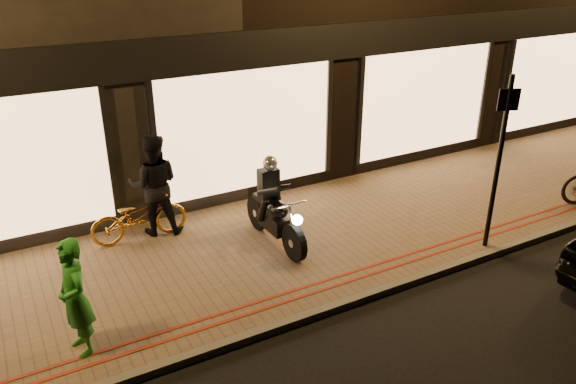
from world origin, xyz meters
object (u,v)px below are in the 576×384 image
at_px(motorcycle, 274,211).
at_px(sign_post, 500,155).
at_px(person_green, 75,298).
at_px(bicycle_gold, 139,216).

height_order(motorcycle, sign_post, sign_post).
height_order(sign_post, person_green, sign_post).
relative_size(sign_post, bicycle_gold, 1.77).
relative_size(motorcycle, bicycle_gold, 1.15).
xyz_separation_m(sign_post, bicycle_gold, (-5.21, 3.14, -1.23)).
distance_m(motorcycle, bicycle_gold, 2.39).
height_order(bicycle_gold, person_green, person_green).
height_order(sign_post, bicycle_gold, sign_post).
bearing_deg(sign_post, motorcycle, 149.39).
bearing_deg(sign_post, bicycle_gold, 148.95).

